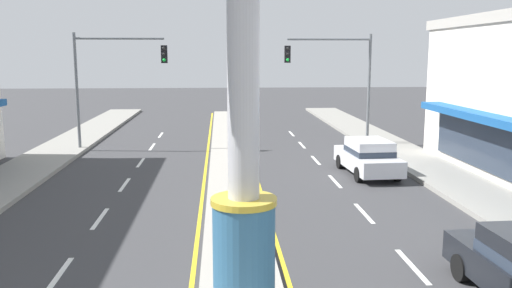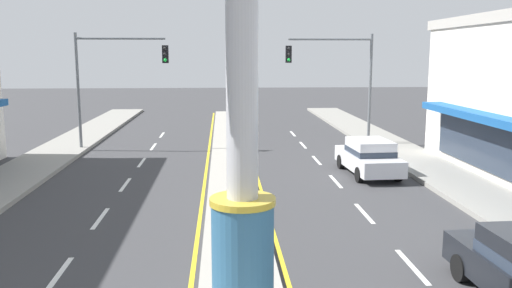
{
  "view_description": "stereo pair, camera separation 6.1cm",
  "coord_description": "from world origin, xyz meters",
  "px_view_note": "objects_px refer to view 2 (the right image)",
  "views": [
    {
      "loc": [
        -0.42,
        -2.82,
        5.08
      ],
      "look_at": [
        0.58,
        11.91,
        2.6
      ],
      "focal_mm": 37.49,
      "sensor_mm": 36.0,
      "label": 1
    },
    {
      "loc": [
        -0.36,
        -2.82,
        5.08
      ],
      "look_at": [
        0.58,
        11.91,
        2.6
      ],
      "focal_mm": 37.49,
      "sensor_mm": 36.0,
      "label": 2
    }
  ],
  "objects_px": {
    "traffic_light_left_side": "(111,71)",
    "sedan_near_left_lane": "(369,157)",
    "traffic_light_right_side": "(340,70)",
    "district_sign": "(242,94)"
  },
  "relations": [
    {
      "from": "sedan_near_left_lane",
      "to": "district_sign",
      "type": "bearing_deg",
      "value": -115.03
    },
    {
      "from": "traffic_light_left_side",
      "to": "sedan_near_left_lane",
      "type": "height_order",
      "value": "traffic_light_left_side"
    },
    {
      "from": "district_sign",
      "to": "sedan_near_left_lane",
      "type": "distance_m",
      "value": 14.32
    },
    {
      "from": "sedan_near_left_lane",
      "to": "traffic_light_left_side",
      "type": "bearing_deg",
      "value": 150.89
    },
    {
      "from": "traffic_light_left_side",
      "to": "traffic_light_right_side",
      "type": "distance_m",
      "value": 12.31
    },
    {
      "from": "district_sign",
      "to": "sedan_near_left_lane",
      "type": "xyz_separation_m",
      "value": [
        5.86,
        12.55,
        -3.61
      ]
    },
    {
      "from": "district_sign",
      "to": "traffic_light_right_side",
      "type": "distance_m",
      "value": 20.9
    },
    {
      "from": "district_sign",
      "to": "traffic_light_right_side",
      "type": "height_order",
      "value": "district_sign"
    },
    {
      "from": "traffic_light_left_side",
      "to": "sedan_near_left_lane",
      "type": "distance_m",
      "value": 14.17
    },
    {
      "from": "traffic_light_right_side",
      "to": "sedan_near_left_lane",
      "type": "height_order",
      "value": "traffic_light_right_side"
    }
  ]
}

